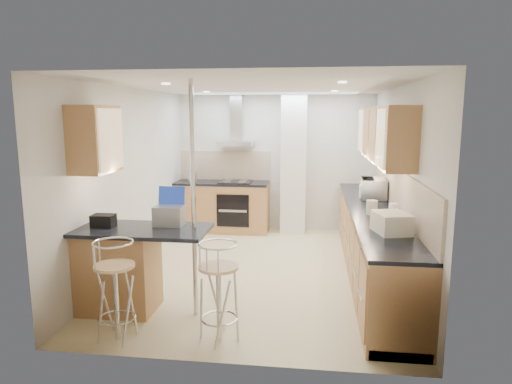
# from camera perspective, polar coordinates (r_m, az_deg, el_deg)

# --- Properties ---
(ground) EXTENTS (4.80, 4.80, 0.00)m
(ground) POSITION_cam_1_polar(r_m,az_deg,el_deg) (6.42, 0.50, -9.81)
(ground) COLOR beige
(ground) RESTS_ON ground
(room_shell) EXTENTS (3.64, 4.84, 2.51)m
(room_shell) POSITION_cam_1_polar(r_m,az_deg,el_deg) (6.42, 3.80, 4.31)
(room_shell) COLOR beige
(room_shell) RESTS_ON ground
(right_counter) EXTENTS (0.63, 4.40, 0.92)m
(right_counter) POSITION_cam_1_polar(r_m,az_deg,el_deg) (6.29, 14.30, -6.13)
(right_counter) COLOR #A46D41
(right_counter) RESTS_ON ground
(back_counter) EXTENTS (1.70, 0.63, 0.92)m
(back_counter) POSITION_cam_1_polar(r_m,az_deg,el_deg) (8.44, -4.22, -1.80)
(back_counter) COLOR #A46D41
(back_counter) RESTS_ON ground
(peninsula) EXTENTS (1.47, 0.72, 0.94)m
(peninsula) POSITION_cam_1_polar(r_m,az_deg,el_deg) (5.19, -14.07, -9.39)
(peninsula) COLOR #A46D41
(peninsula) RESTS_ON ground
(microwave) EXTENTS (0.39, 0.55, 0.29)m
(microwave) POSITION_cam_1_polar(r_m,az_deg,el_deg) (6.89, 14.53, 0.41)
(microwave) COLOR white
(microwave) RESTS_ON right_counter
(laptop) EXTENTS (0.32, 0.24, 0.22)m
(laptop) POSITION_cam_1_polar(r_m,az_deg,el_deg) (5.09, -10.79, -2.92)
(laptop) COLOR gray
(laptop) RESTS_ON peninsula
(bag) EXTENTS (0.24, 0.18, 0.13)m
(bag) POSITION_cam_1_polar(r_m,az_deg,el_deg) (5.23, -18.54, -3.40)
(bag) COLOR black
(bag) RESTS_ON peninsula
(bar_stool_near) EXTENTS (0.49, 0.49, 0.99)m
(bar_stool_near) POSITION_cam_1_polar(r_m,az_deg,el_deg) (4.62, -17.15, -11.70)
(bar_stool_near) COLOR tan
(bar_stool_near) RESTS_ON ground
(bar_stool_end) EXTENTS (0.52, 0.52, 0.97)m
(bar_stool_end) POSITION_cam_1_polar(r_m,az_deg,el_deg) (4.43, -4.68, -12.34)
(bar_stool_end) COLOR tan
(bar_stool_end) RESTS_ON ground
(jar_a) EXTENTS (0.15, 0.15, 0.19)m
(jar_a) POSITION_cam_1_polar(r_m,az_deg,el_deg) (6.94, 13.25, 0.09)
(jar_a) COLOR silver
(jar_a) RESTS_ON right_counter
(jar_b) EXTENTS (0.12, 0.12, 0.13)m
(jar_b) POSITION_cam_1_polar(r_m,az_deg,el_deg) (7.38, 13.28, 0.43)
(jar_b) COLOR silver
(jar_b) RESTS_ON right_counter
(jar_c) EXTENTS (0.16, 0.16, 0.18)m
(jar_c) POSITION_cam_1_polar(r_m,az_deg,el_deg) (5.81, 14.27, -1.87)
(jar_c) COLOR #BEB798
(jar_c) RESTS_ON right_counter
(jar_d) EXTENTS (0.11, 0.11, 0.14)m
(jar_d) POSITION_cam_1_polar(r_m,az_deg,el_deg) (5.84, 16.74, -2.08)
(jar_d) COLOR white
(jar_d) RESTS_ON right_counter
(bread_bin) EXTENTS (0.41, 0.47, 0.21)m
(bread_bin) POSITION_cam_1_polar(r_m,az_deg,el_deg) (4.97, 16.59, -3.72)
(bread_bin) COLOR silver
(bread_bin) RESTS_ON right_counter
(kettle) EXTENTS (0.16, 0.16, 0.20)m
(kettle) POSITION_cam_1_polar(r_m,az_deg,el_deg) (8.35, -7.97, 1.91)
(kettle) COLOR #B9BBBE
(kettle) RESTS_ON back_counter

